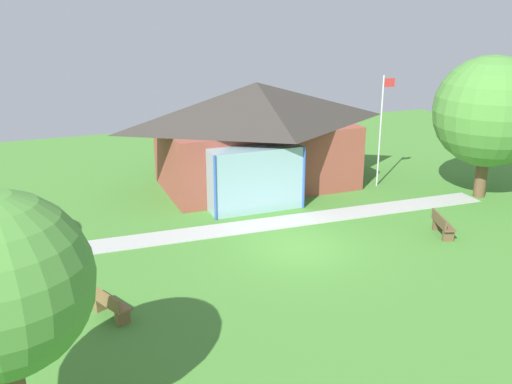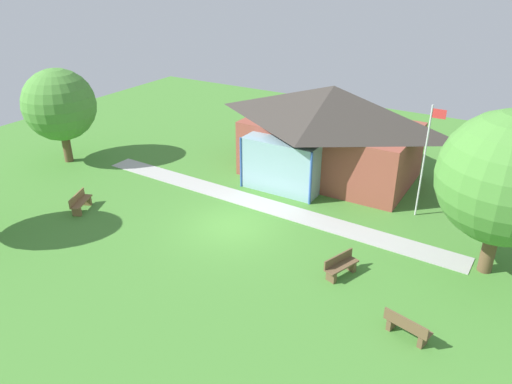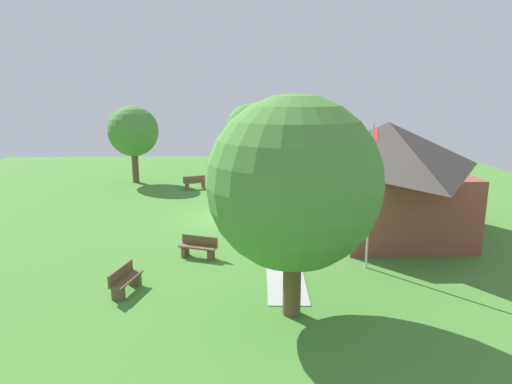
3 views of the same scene
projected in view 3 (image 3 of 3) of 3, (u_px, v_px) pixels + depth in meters
The scene contains 10 objects.
ground_plane at pixel (227, 218), 23.19m from camera, with size 44.00×44.00×0.00m, color #478433.
pavilion at pixel (382, 172), 21.52m from camera, with size 9.77×6.94×4.95m.
footpath at pixel (277, 217), 23.25m from camera, with size 19.56×1.30×0.03m, color #ADADA8.
flagpole at pixel (370, 190), 16.05m from camera, with size 0.64×0.08×5.28m.
bench_lawn_far_right at pixel (125, 281), 14.61m from camera, with size 1.56×0.80×0.84m.
bench_mid_left at pixel (195, 183), 29.87m from camera, with size 1.01×1.55×0.84m.
bench_mid_right at pixel (198, 248), 17.65m from camera, with size 0.92×1.56×0.84m.
tree_east_hedge at pixel (294, 184), 12.42m from camera, with size 4.86×4.86×6.34m.
tree_lawn_corner at pixel (133, 132), 31.33m from camera, with size 3.47×3.47×5.34m.
tree_west_hedge at pixel (252, 130), 34.69m from camera, with size 4.05×4.05×5.42m.
Camera 3 is at (22.35, 0.88, 6.42)m, focal length 31.79 mm.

